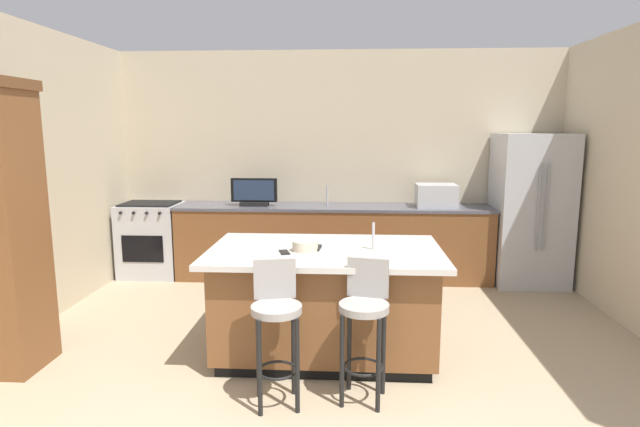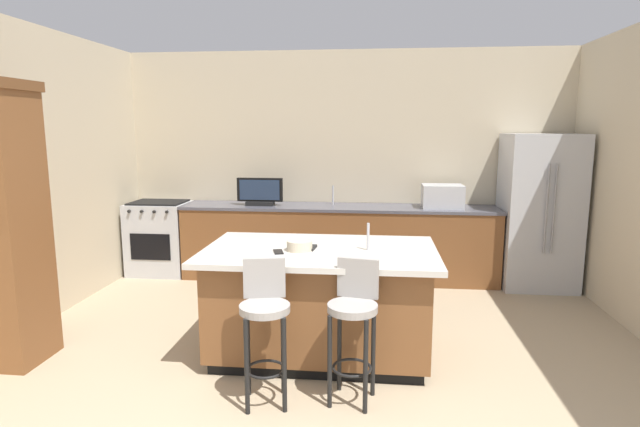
# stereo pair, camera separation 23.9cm
# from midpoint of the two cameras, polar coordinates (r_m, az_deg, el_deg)

# --- Properties ---
(wall_back) EXTENTS (6.06, 0.12, 2.82)m
(wall_back) POSITION_cam_midpoint_polar(r_m,az_deg,el_deg) (6.60, 0.99, 5.58)
(wall_back) COLOR beige
(wall_back) RESTS_ON ground_plane
(wall_left) EXTENTS (0.12, 4.64, 2.82)m
(wall_left) POSITION_cam_midpoint_polar(r_m,az_deg,el_deg) (5.46, -31.37, 3.35)
(wall_left) COLOR beige
(wall_left) RESTS_ON ground_plane
(counter_back) EXTENTS (3.87, 0.62, 0.92)m
(counter_back) POSITION_cam_midpoint_polar(r_m,az_deg,el_deg) (6.37, 0.37, -3.22)
(counter_back) COLOR brown
(counter_back) RESTS_ON ground_plane
(kitchen_island) EXTENTS (1.88, 1.15, 0.90)m
(kitchen_island) POSITION_cam_midpoint_polar(r_m,az_deg,el_deg) (4.26, -1.06, -9.72)
(kitchen_island) COLOR black
(kitchen_island) RESTS_ON ground_plane
(refrigerator) EXTENTS (0.83, 0.76, 1.80)m
(refrigerator) POSITION_cam_midpoint_polar(r_m,az_deg,el_deg) (6.54, 21.42, 0.39)
(refrigerator) COLOR #B7BABF
(refrigerator) RESTS_ON ground_plane
(range_oven) EXTENTS (0.73, 0.63, 0.94)m
(range_oven) POSITION_cam_midpoint_polar(r_m,az_deg,el_deg) (6.88, -19.20, -2.74)
(range_oven) COLOR #B7BABF
(range_oven) RESTS_ON ground_plane
(microwave) EXTENTS (0.48, 0.36, 0.28)m
(microwave) POSITION_cam_midpoint_polar(r_m,az_deg,el_deg) (6.32, 11.77, 1.98)
(microwave) COLOR #B7BABF
(microwave) RESTS_ON counter_back
(tv_monitor) EXTENTS (0.57, 0.16, 0.34)m
(tv_monitor) POSITION_cam_midpoint_polar(r_m,az_deg,el_deg) (6.34, -8.43, 2.25)
(tv_monitor) COLOR black
(tv_monitor) RESTS_ON counter_back
(sink_faucet_back) EXTENTS (0.02, 0.02, 0.24)m
(sink_faucet_back) POSITION_cam_midpoint_polar(r_m,az_deg,el_deg) (6.37, -0.26, 2.07)
(sink_faucet_back) COLOR #B2B2B7
(sink_faucet_back) RESTS_ON counter_back
(sink_faucet_island) EXTENTS (0.02, 0.02, 0.22)m
(sink_faucet_island) POSITION_cam_midpoint_polar(r_m,az_deg,el_deg) (4.10, 4.31, -2.53)
(sink_faucet_island) COLOR #B2B2B7
(sink_faucet_island) RESTS_ON kitchen_island
(bar_stool_left) EXTENTS (0.35, 0.36, 0.99)m
(bar_stool_left) POSITION_cam_midpoint_polar(r_m,az_deg,el_deg) (3.53, -6.87, -11.71)
(bar_stool_left) COLOR gray
(bar_stool_left) RESTS_ON ground_plane
(bar_stool_right) EXTENTS (0.34, 0.36, 0.98)m
(bar_stool_right) POSITION_cam_midpoint_polar(r_m,az_deg,el_deg) (3.56, 3.05, -11.53)
(bar_stool_right) COLOR gray
(bar_stool_right) RESTS_ON ground_plane
(fruit_bowl) EXTENTS (0.20, 0.20, 0.08)m
(fruit_bowl) POSITION_cam_midpoint_polar(r_m,az_deg,el_deg) (4.07, -3.35, -3.62)
(fruit_bowl) COLOR beige
(fruit_bowl) RESTS_ON kitchen_island
(cell_phone) EXTENTS (0.11, 0.16, 0.01)m
(cell_phone) POSITION_cam_midpoint_polar(r_m,az_deg,el_deg) (4.02, -5.71, -4.33)
(cell_phone) COLOR black
(cell_phone) RESTS_ON kitchen_island
(tv_remote) EXTENTS (0.06, 0.17, 0.02)m
(tv_remote) POSITION_cam_midpoint_polar(r_m,az_deg,el_deg) (4.13, -1.93, -3.86)
(tv_remote) COLOR black
(tv_remote) RESTS_ON kitchen_island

